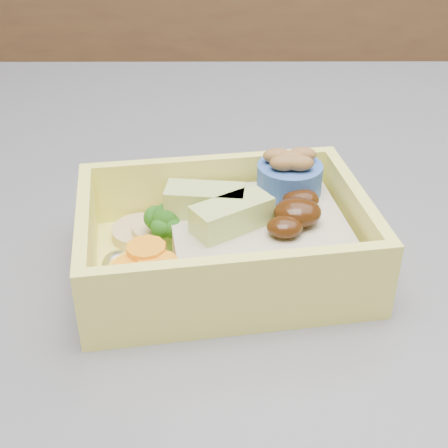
{
  "coord_description": "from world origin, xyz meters",
  "views": [
    {
      "loc": [
        -0.04,
        -0.46,
        1.17
      ],
      "look_at": [
        -0.03,
        -0.12,
        0.96
      ],
      "focal_mm": 50.0,
      "sensor_mm": 36.0,
      "label": 1
    }
  ],
  "objects": [
    {
      "name": "bento_box",
      "position": [
        -0.03,
        -0.12,
        0.94
      ],
      "size": [
        0.2,
        0.16,
        0.07
      ],
      "rotation": [
        0.0,
        0.0,
        0.15
      ],
      "color": "#FFFA69",
      "rests_on": "island"
    }
  ]
}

